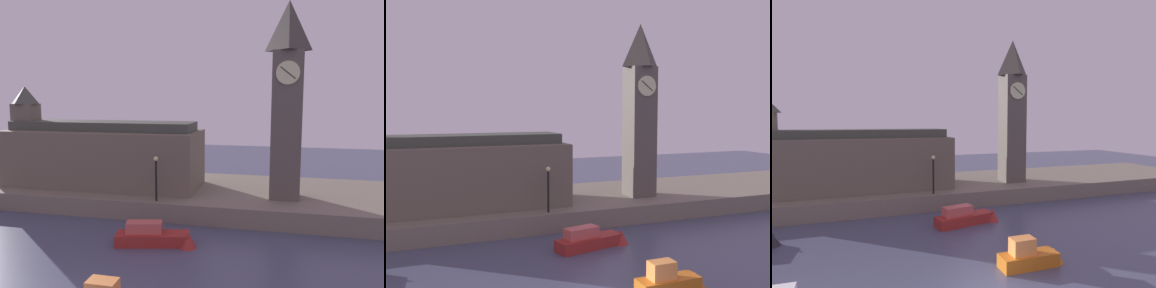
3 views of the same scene
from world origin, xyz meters
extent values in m
cube|color=slate|center=(0.00, 20.00, 0.75)|extent=(70.00, 12.00, 1.50)
cube|color=#5B544C|center=(10.23, 18.03, 7.26)|extent=(2.30, 2.30, 11.52)
cylinder|color=beige|center=(10.23, 16.82, 11.31)|extent=(1.75, 0.12, 1.75)
cube|color=black|center=(10.23, 16.75, 11.31)|extent=(1.13, 0.04, 0.92)
pyramid|color=#403A35|center=(10.23, 18.03, 14.90)|extent=(2.53, 2.53, 3.77)
cube|color=#6B6051|center=(-5.86, 18.96, 4.00)|extent=(17.66, 6.21, 5.01)
cube|color=#6B6051|center=(-13.72, 18.96, 5.18)|extent=(1.95, 1.95, 7.35)
pyramid|color=#474C42|center=(-13.72, 18.96, 9.67)|extent=(2.14, 2.14, 1.64)
cube|color=#42473D|center=(-5.86, 18.96, 6.91)|extent=(16.78, 3.72, 0.80)
cylinder|color=black|center=(0.56, 14.75, 3.06)|extent=(0.16, 0.16, 3.13)
sphere|color=#F2E099|center=(0.56, 14.75, 4.81)|extent=(0.36, 0.36, 0.36)
cube|color=maroon|center=(1.88, 9.95, 0.39)|extent=(4.93, 2.40, 0.77)
cube|color=#CC5651|center=(1.31, 9.95, 1.12)|extent=(2.46, 1.46, 0.71)
cone|color=maroon|center=(4.25, 9.95, 0.42)|extent=(1.52, 1.52, 1.18)
camera|label=1|loc=(9.61, -12.36, 9.63)|focal=35.24mm
camera|label=2|loc=(-9.75, -17.11, 9.46)|focal=41.87mm
camera|label=3|loc=(-6.30, -13.28, 8.06)|focal=29.87mm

